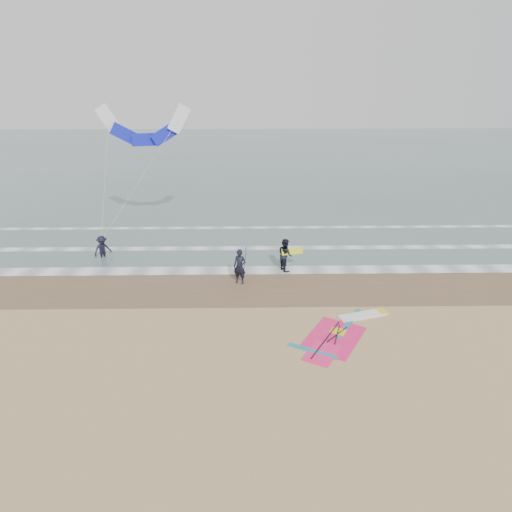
{
  "coord_description": "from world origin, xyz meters",
  "views": [
    {
      "loc": [
        -0.86,
        -16.82,
        10.78
      ],
      "look_at": [
        -0.47,
        5.0,
        2.2
      ],
      "focal_mm": 32.0,
      "sensor_mm": 36.0,
      "label": 1
    }
  ],
  "objects_px": {
    "person_walking": "(285,255)",
    "person_wading": "(102,244)",
    "surf_kite": "(144,129)",
    "windsurf_rig": "(343,331)",
    "person_standing": "(240,267)"
  },
  "relations": [
    {
      "from": "person_walking",
      "to": "person_wading",
      "type": "distance_m",
      "value": 11.67
    },
    {
      "from": "person_walking",
      "to": "surf_kite",
      "type": "relative_size",
      "value": 0.25
    },
    {
      "from": "person_standing",
      "to": "person_walking",
      "type": "relative_size",
      "value": 1.01
    },
    {
      "from": "windsurf_rig",
      "to": "person_wading",
      "type": "distance_m",
      "value": 16.51
    },
    {
      "from": "person_standing",
      "to": "person_walking",
      "type": "xyz_separation_m",
      "value": [
        2.66,
        1.8,
        -0.01
      ]
    },
    {
      "from": "person_standing",
      "to": "surf_kite",
      "type": "bearing_deg",
      "value": 147.21
    },
    {
      "from": "person_walking",
      "to": "person_wading",
      "type": "xyz_separation_m",
      "value": [
        -11.46,
        2.22,
        -0.08
      ]
    },
    {
      "from": "person_standing",
      "to": "person_walking",
      "type": "distance_m",
      "value": 3.21
    },
    {
      "from": "person_walking",
      "to": "person_standing",
      "type": "bearing_deg",
      "value": 101.39
    },
    {
      "from": "person_standing",
      "to": "surf_kite",
      "type": "xyz_separation_m",
      "value": [
        -6.55,
        8.91,
        6.46
      ]
    },
    {
      "from": "person_walking",
      "to": "person_wading",
      "type": "relative_size",
      "value": 1.09
    },
    {
      "from": "windsurf_rig",
      "to": "person_standing",
      "type": "height_order",
      "value": "person_standing"
    },
    {
      "from": "windsurf_rig",
      "to": "person_standing",
      "type": "xyz_separation_m",
      "value": [
        -4.75,
        5.38,
        0.96
      ]
    },
    {
      "from": "person_standing",
      "to": "person_wading",
      "type": "xyz_separation_m",
      "value": [
        -8.8,
        4.02,
        -0.09
      ]
    },
    {
      "from": "surf_kite",
      "to": "windsurf_rig",
      "type": "bearing_deg",
      "value": -51.65
    }
  ]
}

